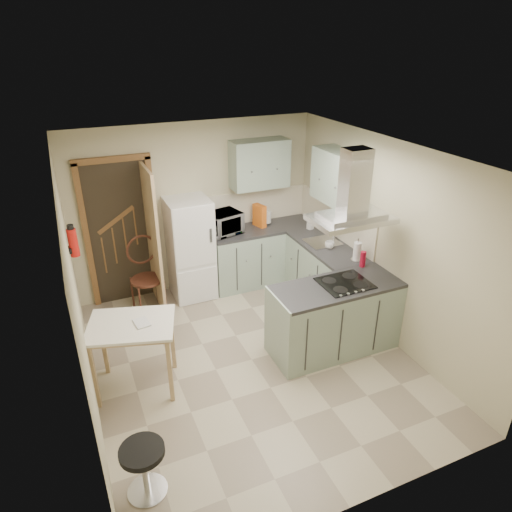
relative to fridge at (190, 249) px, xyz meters
name	(u,v)px	position (x,y,z in m)	size (l,w,h in m)	color
floor	(252,360)	(0.20, -1.80, -0.75)	(4.20, 4.20, 0.00)	tan
ceiling	(251,155)	(0.20, -1.80, 1.75)	(4.20, 4.20, 0.00)	silver
back_wall	(196,208)	(0.20, 0.30, 0.50)	(3.60, 3.60, 0.00)	#BCB491
left_wall	(78,303)	(-1.60, -1.80, 0.50)	(4.20, 4.20, 0.00)	#BCB491
right_wall	(385,241)	(2.00, -1.80, 0.50)	(4.20, 4.20, 0.00)	#BCB491
doorway	(122,233)	(-0.90, 0.27, 0.30)	(1.10, 0.12, 2.10)	brown
fridge	(190,249)	(0.00, 0.00, 0.00)	(0.60, 0.60, 1.50)	white
counter_back	(245,257)	(0.86, 0.00, -0.30)	(1.08, 0.60, 0.90)	#9EB2A0
counter_right	(315,265)	(1.70, -0.68, -0.30)	(0.60, 1.95, 0.90)	#9EB2A0
splashback	(256,206)	(1.16, 0.29, 0.40)	(1.68, 0.02, 0.50)	beige
wall_cabinet_back	(260,164)	(1.15, 0.12, 1.10)	(0.85, 0.35, 0.70)	#9EB2A0
wall_cabinet_right	(339,178)	(1.82, -0.95, 1.10)	(0.35, 0.90, 0.70)	#9EB2A0
peninsula	(335,317)	(1.22, -1.98, -0.30)	(1.55, 0.65, 0.90)	#9EB2A0
hob	(345,283)	(1.32, -1.98, 0.16)	(0.58, 0.50, 0.01)	black
extractor_hood	(351,219)	(1.32, -1.98, 0.97)	(0.90, 0.55, 0.10)	silver
sink	(323,242)	(1.70, -0.85, 0.16)	(0.45, 0.40, 0.01)	silver
fire_extinguisher	(73,243)	(-1.54, -0.90, 0.75)	(0.10, 0.10, 0.32)	#B2140F
drop_leaf_table	(135,356)	(-1.14, -1.71, -0.33)	(0.89, 0.67, 0.83)	tan
bentwood_chair	(147,280)	(-0.70, -0.22, -0.25)	(0.45, 0.45, 1.00)	#53241B
stool	(145,470)	(-1.32, -3.07, -0.50)	(0.38, 0.38, 0.51)	black
microwave	(221,224)	(0.48, 0.01, 0.31)	(0.58, 0.39, 0.32)	black
kettle	(266,217)	(1.27, 0.12, 0.26)	(0.15, 0.15, 0.22)	silver
cereal_box	(259,216)	(1.13, 0.06, 0.32)	(0.09, 0.23, 0.34)	orange
soap_bottle	(310,224)	(1.78, -0.35, 0.24)	(0.08, 0.08, 0.18)	#B3B0BD
paper_towel	(357,251)	(1.81, -1.51, 0.28)	(0.10, 0.10, 0.26)	silver
cup	(330,245)	(1.68, -1.06, 0.20)	(0.12, 0.12, 0.10)	silver
red_bottle	(363,259)	(1.77, -1.69, 0.25)	(0.07, 0.07, 0.20)	#A90E2A
book	(135,322)	(-1.10, -1.76, 0.13)	(0.15, 0.20, 0.09)	#A73739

